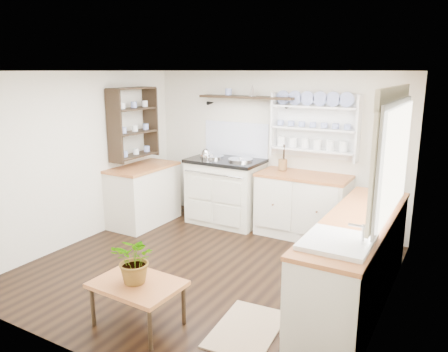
% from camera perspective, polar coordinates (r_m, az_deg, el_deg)
% --- Properties ---
extents(floor, '(4.00, 3.80, 0.01)m').
position_cam_1_polar(floor, '(5.33, -2.28, -12.01)').
color(floor, black).
rests_on(floor, ground).
extents(wall_back, '(4.00, 0.02, 2.30)m').
position_cam_1_polar(wall_back, '(6.59, 6.46, 3.46)').
color(wall_back, beige).
rests_on(wall_back, ground).
extents(wall_right, '(0.02, 3.80, 2.30)m').
position_cam_1_polar(wall_right, '(4.26, 21.03, -3.05)').
color(wall_right, beige).
rests_on(wall_right, ground).
extents(wall_left, '(0.02, 3.80, 2.30)m').
position_cam_1_polar(wall_left, '(6.22, -18.18, 2.25)').
color(wall_left, beige).
rests_on(wall_left, ground).
extents(ceiling, '(4.00, 3.80, 0.01)m').
position_cam_1_polar(ceiling, '(4.81, -2.54, 13.55)').
color(ceiling, white).
rests_on(ceiling, wall_back).
extents(window, '(0.08, 1.55, 1.22)m').
position_cam_1_polar(window, '(4.32, 21.16, 2.82)').
color(window, white).
rests_on(window, wall_right).
extents(aga_cooker, '(1.12, 0.77, 1.03)m').
position_cam_1_polar(aga_cooker, '(6.72, 0.25, -1.88)').
color(aga_cooker, beige).
rests_on(aga_cooker, floor).
extents(back_cabinets, '(1.27, 0.63, 0.90)m').
position_cam_1_polar(back_cabinets, '(6.27, 10.23, -3.70)').
color(back_cabinets, beige).
rests_on(back_cabinets, floor).
extents(right_cabinets, '(0.62, 2.43, 0.90)m').
position_cam_1_polar(right_cabinets, '(4.63, 16.79, -10.47)').
color(right_cabinets, beige).
rests_on(right_cabinets, floor).
extents(belfast_sink, '(0.55, 0.60, 0.45)m').
position_cam_1_polar(belfast_sink, '(3.83, 14.48, -10.00)').
color(belfast_sink, white).
rests_on(belfast_sink, right_cabinets).
extents(left_cabinets, '(0.62, 1.13, 0.90)m').
position_cam_1_polar(left_cabinets, '(6.80, -10.44, -2.34)').
color(left_cabinets, beige).
rests_on(left_cabinets, floor).
extents(plate_rack, '(1.20, 0.22, 0.90)m').
position_cam_1_polar(plate_rack, '(6.27, 11.91, 6.48)').
color(plate_rack, white).
rests_on(plate_rack, wall_back).
extents(high_shelf, '(1.50, 0.29, 0.16)m').
position_cam_1_polar(high_shelf, '(6.56, 2.95, 10.15)').
color(high_shelf, black).
rests_on(high_shelf, wall_back).
extents(left_shelving, '(0.28, 0.80, 1.05)m').
position_cam_1_polar(left_shelving, '(6.68, -11.77, 6.86)').
color(left_shelving, black).
rests_on(left_shelving, wall_left).
extents(kettle, '(0.18, 0.18, 0.22)m').
position_cam_1_polar(kettle, '(6.64, -2.36, 2.62)').
color(kettle, silver).
rests_on(kettle, aga_cooker).
extents(utensil_crock, '(0.13, 0.13, 0.15)m').
position_cam_1_polar(utensil_crock, '(6.33, 7.68, 1.48)').
color(utensil_crock, brown).
rests_on(utensil_crock, back_cabinets).
extents(center_table, '(0.81, 0.59, 0.43)m').
position_cam_1_polar(center_table, '(4.18, -11.24, -14.03)').
color(center_table, brown).
rests_on(center_table, floor).
extents(potted_plant, '(0.47, 0.43, 0.45)m').
position_cam_1_polar(potted_plant, '(4.06, -11.42, -10.63)').
color(potted_plant, '#3F7233').
rests_on(potted_plant, center_table).
extents(floor_rug, '(0.62, 0.89, 0.02)m').
position_cam_1_polar(floor_rug, '(4.23, 2.98, -19.32)').
color(floor_rug, olive).
rests_on(floor_rug, floor).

